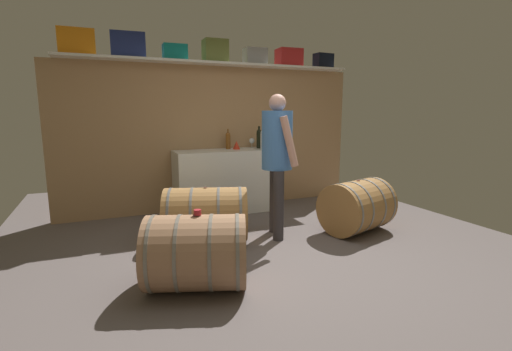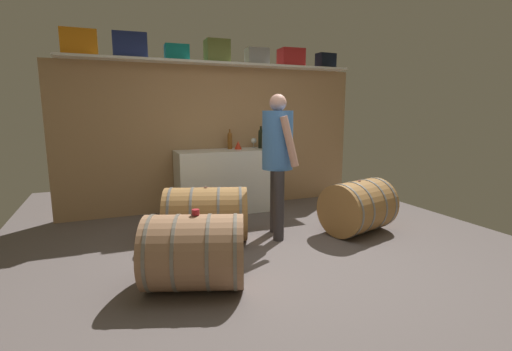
{
  "view_description": "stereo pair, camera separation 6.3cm",
  "coord_description": "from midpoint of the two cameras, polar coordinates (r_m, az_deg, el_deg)",
  "views": [
    {
      "loc": [
        -1.64,
        -3.06,
        1.49
      ],
      "look_at": [
        -0.09,
        0.57,
        0.8
      ],
      "focal_mm": 25.68,
      "sensor_mm": 36.0,
      "label": 1
    },
    {
      "loc": [
        -1.58,
        -3.08,
        1.49
      ],
      "look_at": [
        -0.09,
        0.57,
        0.8
      ],
      "focal_mm": 25.68,
      "sensor_mm": 36.0,
      "label": 2
    }
  ],
  "objects": [
    {
      "name": "wine_barrel_near",
      "position": [
        3.18,
        -9.88,
        -11.71
      ],
      "size": [
        0.99,
        0.88,
        0.65
      ],
      "rotation": [
        0.0,
        0.0,
        -0.35
      ],
      "color": "#9F7352",
      "rests_on": "ground"
    },
    {
      "name": "wine_barrel_far",
      "position": [
        4.73,
        15.09,
        -4.64
      ],
      "size": [
        0.95,
        0.84,
        0.66
      ],
      "rotation": [
        0.0,
        0.0,
        0.28
      ],
      "color": "#9E6F3A",
      "rests_on": "ground"
    },
    {
      "name": "ground_plane",
      "position": [
        4.27,
        0.49,
        -10.59
      ],
      "size": [
        5.82,
        7.97,
        0.02
      ],
      "primitive_type": "cube",
      "color": "#625857"
    },
    {
      "name": "toolcase_olive",
      "position": [
        5.6,
        -6.72,
        18.67
      ],
      "size": [
        0.34,
        0.28,
        0.32
      ],
      "primitive_type": "cube",
      "rotation": [
        0.0,
        0.0,
        -0.02
      ],
      "color": "olive",
      "rests_on": "high_shelf_board"
    },
    {
      "name": "toolcase_orange",
      "position": [
        5.37,
        -26.46,
        18.11
      ],
      "size": [
        0.43,
        0.24,
        0.32
      ],
      "primitive_type": "cube",
      "rotation": [
        0.0,
        0.0,
        0.0
      ],
      "color": "orange",
      "rests_on": "high_shelf_board"
    },
    {
      "name": "toolcase_navy",
      "position": [
        5.39,
        -19.65,
        18.53
      ],
      "size": [
        0.45,
        0.32,
        0.32
      ],
      "primitive_type": "cube",
      "rotation": [
        0.0,
        0.0,
        -0.05
      ],
      "color": "navy",
      "rests_on": "high_shelf_board"
    },
    {
      "name": "wine_barrel_flank",
      "position": [
        4.29,
        -8.22,
        -6.03
      ],
      "size": [
        1.09,
        0.89,
        0.64
      ],
      "rotation": [
        0.0,
        0.0,
        -0.33
      ],
      "color": "#A57641",
      "rests_on": "ground"
    },
    {
      "name": "toolcase_teal",
      "position": [
        5.46,
        -12.86,
        18.18
      ],
      "size": [
        0.33,
        0.23,
        0.21
      ],
      "primitive_type": "cube",
      "rotation": [
        0.0,
        0.0,
        -0.03
      ],
      "color": "#0F7C78",
      "rests_on": "high_shelf_board"
    },
    {
      "name": "wine_bottle_clear",
      "position": [
        5.46,
        0.72,
        5.65
      ],
      "size": [
        0.07,
        0.07,
        0.33
      ],
      "color": "#B7BEC1",
      "rests_on": "work_cabinet"
    },
    {
      "name": "wine_glass",
      "position": [
        5.74,
        -0.97,
        5.4
      ],
      "size": [
        0.09,
        0.09,
        0.15
      ],
      "color": "white",
      "rests_on": "work_cabinet"
    },
    {
      "name": "high_shelf_board",
      "position": [
        5.58,
        -6.55,
        16.89
      ],
      "size": [
        4.25,
        0.4,
        0.03
      ],
      "primitive_type": "cube",
      "color": "white",
      "rests_on": "back_wall_panel"
    },
    {
      "name": "red_funnel",
      "position": [
        5.51,
        -3.39,
        4.74
      ],
      "size": [
        0.11,
        0.11,
        0.12
      ],
      "primitive_type": "cone",
      "color": "red",
      "rests_on": "work_cabinet"
    },
    {
      "name": "toolcase_red",
      "position": [
        6.05,
        4.83,
        17.8
      ],
      "size": [
        0.39,
        0.32,
        0.27
      ],
      "primitive_type": "cube",
      "rotation": [
        0.0,
        0.0,
        -0.07
      ],
      "color": "red",
      "rests_on": "high_shelf_board"
    },
    {
      "name": "wine_bottle_amber",
      "position": [
        5.56,
        -4.69,
        5.51
      ],
      "size": [
        0.07,
        0.07,
        0.3
      ],
      "color": "brown",
      "rests_on": "work_cabinet"
    },
    {
      "name": "wine_bottle_dark",
      "position": [
        5.64,
        0.15,
        5.83
      ],
      "size": [
        0.08,
        0.08,
        0.34
      ],
      "color": "black",
      "rests_on": "work_cabinet"
    },
    {
      "name": "toolcase_black",
      "position": [
        6.37,
        10.14,
        17.14
      ],
      "size": [
        0.31,
        0.21,
        0.23
      ],
      "primitive_type": "cube",
      "rotation": [
        0.0,
        0.0,
        0.07
      ],
      "color": "black",
      "rests_on": "high_shelf_board"
    },
    {
      "name": "tasting_cup",
      "position": [
        3.08,
        -9.69,
        -5.68
      ],
      "size": [
        0.06,
        0.06,
        0.05
      ],
      "primitive_type": "cylinder",
      "color": "red",
      "rests_on": "wine_barrel_near"
    },
    {
      "name": "winemaker_pouring",
      "position": [
        4.29,
        2.95,
        3.86
      ],
      "size": [
        0.45,
        0.54,
        1.69
      ],
      "rotation": [
        0.0,
        0.0,
        -1.87
      ],
      "color": "#353235",
      "rests_on": "ground"
    },
    {
      "name": "back_wall_panel",
      "position": [
        5.7,
        -6.77,
        5.73
      ],
      "size": [
        4.62,
        0.1,
        2.15
      ],
      "primitive_type": "cube",
      "color": "tan",
      "rests_on": "ground"
    },
    {
      "name": "work_cabinet",
      "position": [
        5.47,
        -5.31,
        -0.88
      ],
      "size": [
        1.44,
        0.55,
        0.93
      ],
      "primitive_type": "cube",
      "color": "white",
      "rests_on": "ground"
    },
    {
      "name": "toolcase_grey",
      "position": [
        5.81,
        -0.48,
        18.03
      ],
      "size": [
        0.34,
        0.26,
        0.24
      ],
      "primitive_type": "cube",
      "rotation": [
        0.0,
        0.0,
        -0.05
      ],
      "color": "gray",
      "rests_on": "high_shelf_board"
    }
  ]
}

